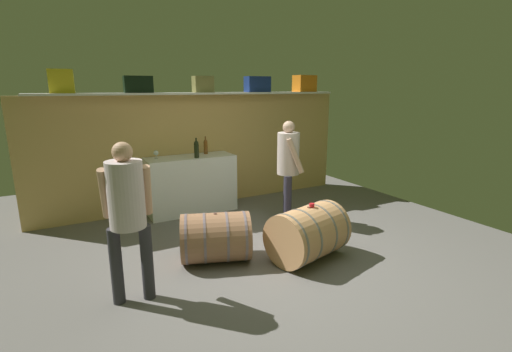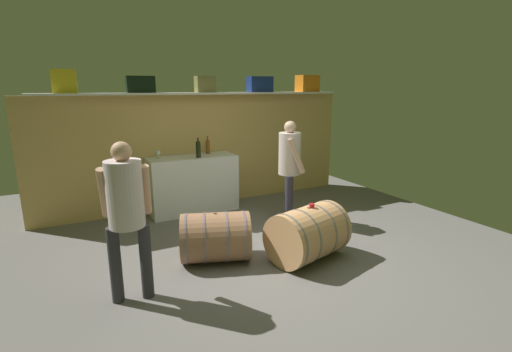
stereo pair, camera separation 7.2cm
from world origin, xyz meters
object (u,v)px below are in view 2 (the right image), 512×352
Objects in this scene: toolcase_black at (140,84)px; work_cabinet at (193,184)px; wine_bottle_dark at (198,149)px; wine_bottle_amber at (208,146)px; winemaker_pouring at (290,161)px; wine_glass at (158,153)px; wine_barrel_far at (216,237)px; visitor_tasting at (126,206)px; wine_barrel_near at (308,234)px; toolcase_orange at (307,84)px; toolcase_navy at (260,84)px; toolcase_yellow at (64,81)px; toolcase_olive at (205,84)px; tasting_cup at (312,205)px.

toolcase_black is 1.77m from work_cabinet.
wine_bottle_dark is (0.06, -0.16, 0.62)m from work_cabinet.
wine_bottle_amber is (0.32, 0.11, 0.60)m from work_cabinet.
wine_glass is at bearing -95.14° from winemaker_pouring.
wine_glass is 2.10m from wine_barrel_far.
work_cabinet is 0.92× the size of winemaker_pouring.
work_cabinet is at bearing -7.37° from wine_glass.
wine_bottle_dark is 0.38m from wine_bottle_amber.
wine_barrel_far is 0.61× the size of visitor_tasting.
wine_barrel_near is at bearing -82.35° from wine_bottle_amber.
winemaker_pouring is at bearing -136.09° from toolcase_orange.
visitor_tasting is (-2.74, -2.46, -1.13)m from toolcase_navy.
winemaker_pouring is at bearing -56.96° from wine_bottle_amber.
work_cabinet is 1.71m from winemaker_pouring.
toolcase_yellow is at bearing 178.00° from wine_bottle_amber.
toolcase_olive is 0.33× the size of wine_barrel_far.
toolcase_black is at bearing -94.82° from winemaker_pouring.
toolcase_yellow reaches higher than wine_barrel_near.
work_cabinet is at bearing -104.24° from winemaker_pouring.
toolcase_black is 1.30m from wine_bottle_dark.
wine_glass is (-0.85, -0.04, -0.04)m from wine_bottle_amber.
wine_barrel_far is at bearing -33.21° from winemaker_pouring.
toolcase_olive is 2.37× the size of wine_glass.
toolcase_navy reaches higher than wine_glass.
wine_bottle_dark reaches higher than wine_barrel_far.
toolcase_black is (1.03, 0.00, -0.04)m from toolcase_yellow.
wine_barrel_near is (0.33, -2.47, -0.74)m from wine_bottle_amber.
toolcase_black is at bearing 176.29° from toolcase_orange.
toolcase_yellow is at bearing 176.29° from toolcase_orange.
wine_bottle_dark is 0.31× the size of wine_barrel_near.
toolcase_black reaches higher than winemaker_pouring.
wine_bottle_dark is 2.56m from visitor_tasting.
toolcase_olive is 0.78× the size of toolcase_orange.
toolcase_olive reaches higher than wine_barrel_near.
wine_bottle_dark is at bearing 96.68° from wine_barrel_far.
toolcase_black is 0.41× the size of wine_barrel_near.
work_cabinet reaches higher than wine_barrel_near.
wine_barrel_far is 15.27× the size of tasting_cup.
visitor_tasting is at bearing -77.16° from toolcase_yellow.
wine_barrel_near is 16.19× the size of tasting_cup.
toolcase_olive is 0.74× the size of toolcase_navy.
toolcase_black is 1.08m from wine_glass.
wine_barrel_near is at bearing -5.71° from wine_barrel_far.
visitor_tasting is at bearing 163.69° from wine_barrel_near.
toolcase_orange is at bearing 2.22° from wine_glass.
toolcase_yellow is 0.79× the size of toolcase_black.
winemaker_pouring reaches higher than wine_glass.
visitor_tasting is at bearing -121.14° from work_cabinet.
wine_bottle_dark is 2.33m from tasting_cup.
toolcase_yellow is at bearing 143.80° from wine_barrel_far.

